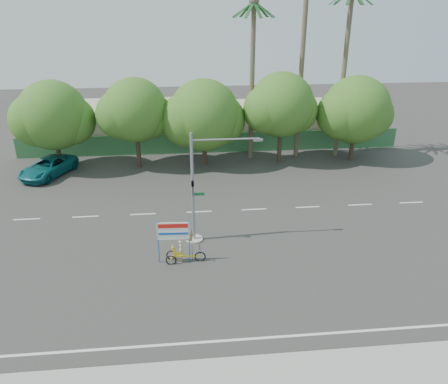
{
  "coord_description": "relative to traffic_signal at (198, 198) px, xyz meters",
  "views": [
    {
      "loc": [
        -3.02,
        -20.29,
        13.79
      ],
      "look_at": [
        -0.66,
        3.35,
        3.5
      ],
      "focal_mm": 35.0,
      "sensor_mm": 36.0,
      "label": 1
    }
  ],
  "objects": [
    {
      "name": "palm_mid",
      "position": [
        14.2,
        15.52,
        6.48
      ],
      "size": [
        3.73,
        3.79,
        15.45
      ],
      "color": "#70604C",
      "rests_on": "ground"
    },
    {
      "name": "sidewalk_near",
      "position": [
        2.2,
        -11.48,
        -2.86
      ],
      "size": [
        50.0,
        2.4,
        0.12
      ],
      "primitive_type": "cube",
      "color": "gray",
      "rests_on": "ground"
    },
    {
      "name": "traffic_signal",
      "position": [
        0.0,
        0.0,
        0.0
      ],
      "size": [
        4.72,
        1.1,
        7.0
      ],
      "color": "gray",
      "rests_on": "ground"
    },
    {
      "name": "tree_right",
      "position": [
        8.15,
        14.02,
        2.32
      ],
      "size": [
        6.9,
        5.8,
        8.36
      ],
      "color": "#473828",
      "rests_on": "ground"
    },
    {
      "name": "palm_short",
      "position": [
        5.7,
        15.52,
        5.94
      ],
      "size": [
        3.73,
        3.79,
        14.45
      ],
      "color": "#70604C",
      "rests_on": "ground"
    },
    {
      "name": "tree_left",
      "position": [
        -4.85,
        14.02,
        2.14
      ],
      "size": [
        6.66,
        5.6,
        8.07
      ],
      "color": "#473828",
      "rests_on": "ground"
    },
    {
      "name": "building_right",
      "position": [
        10.2,
        22.02,
        -1.12
      ],
      "size": [
        14.0,
        8.0,
        3.6
      ],
      "primitive_type": "cube",
      "color": "#C1B399",
      "rests_on": "ground"
    },
    {
      "name": "tree_center",
      "position": [
        1.14,
        14.02,
        1.55
      ],
      "size": [
        7.62,
        6.4,
        7.85
      ],
      "color": "#473828",
      "rests_on": "ground"
    },
    {
      "name": "trike_billboard",
      "position": [
        -1.26,
        -2.46,
        -1.84
      ],
      "size": [
        2.74,
        0.65,
        2.69
      ],
      "rotation": [
        0.0,
        0.0,
        -0.05
      ],
      "color": "black",
      "rests_on": "ground"
    },
    {
      "name": "tree_far_left",
      "position": [
        -11.85,
        14.02,
        1.84
      ],
      "size": [
        7.14,
        6.0,
        7.96
      ],
      "color": "#473828",
      "rests_on": "ground"
    },
    {
      "name": "palm_tall",
      "position": [
        10.2,
        15.52,
        7.55
      ],
      "size": [
        3.73,
        3.79,
        17.45
      ],
      "color": "#70604C",
      "rests_on": "ground"
    },
    {
      "name": "building_left",
      "position": [
        -7.8,
        22.02,
        -0.92
      ],
      "size": [
        12.0,
        8.0,
        4.0
      ],
      "primitive_type": "cube",
      "color": "#C1B399",
      "rests_on": "ground"
    },
    {
      "name": "pickup_truck",
      "position": [
        -12.44,
        12.54,
        -2.13
      ],
      "size": [
        4.65,
        6.26,
        1.58
      ],
      "primitive_type": "imported",
      "rotation": [
        0.0,
        0.0,
        -0.4
      ],
      "color": "#0F6369",
      "rests_on": "ground"
    },
    {
      "name": "tree_far_right",
      "position": [
        15.15,
        14.02,
        1.73
      ],
      "size": [
        7.38,
        6.2,
        7.94
      ],
      "color": "#473828",
      "rests_on": "ground"
    },
    {
      "name": "ground",
      "position": [
        2.2,
        -3.98,
        -2.92
      ],
      "size": [
        120.0,
        120.0,
        0.0
      ],
      "primitive_type": "plane",
      "color": "#33302D",
      "rests_on": "ground"
    },
    {
      "name": "fence",
      "position": [
        2.2,
        17.52,
        -1.92
      ],
      "size": [
        38.0,
        0.08,
        2.0
      ],
      "primitive_type": "cube",
      "color": "#336B3D",
      "rests_on": "ground"
    }
  ]
}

